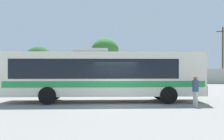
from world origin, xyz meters
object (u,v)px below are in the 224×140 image
object	(u,v)px
coach_bus_cream_green	(102,73)
utility_pole_near	(223,54)
roadside_tree_midleft	(105,50)
attendant_by_bus_door	(195,89)
parked_car_leftmost_white	(31,78)
parked_car_third_dark_blue	(125,79)
roadside_tree_left	(39,57)
parked_car_second_grey	(74,78)

from	to	relation	value
coach_bus_cream_green	utility_pole_near	size ratio (longest dim) A/B	1.54
coach_bus_cream_green	roadside_tree_midleft	xyz separation A→B (m)	(-2.95, 27.33, 3.25)
attendant_by_bus_door	parked_car_leftmost_white	world-z (taller)	attendant_by_bus_door
utility_pole_near	coach_bus_cream_green	bearing A→B (deg)	-121.41
coach_bus_cream_green	utility_pole_near	xyz separation A→B (m)	(14.80, 24.24, 2.44)
parked_car_third_dark_blue	attendant_by_bus_door	bearing A→B (deg)	-75.95
roadside_tree_left	parked_car_third_dark_blue	bearing A→B (deg)	-25.37
parked_car_leftmost_white	utility_pole_near	distance (m)	27.39
parked_car_second_grey	parked_car_third_dark_blue	bearing A→B (deg)	-2.04
roadside_tree_left	parked_car_leftmost_white	bearing A→B (deg)	-78.59
coach_bus_cream_green	parked_car_leftmost_white	bearing A→B (deg)	123.57
parked_car_leftmost_white	utility_pole_near	world-z (taller)	utility_pole_near
attendant_by_bus_door	roadside_tree_left	xyz separation A→B (m)	(-18.15, 24.96, 2.78)
roadside_tree_midleft	parked_car_second_grey	bearing A→B (deg)	-105.93
coach_bus_cream_green	roadside_tree_left	size ratio (longest dim) A/B	2.31
utility_pole_near	attendant_by_bus_door	bearing A→B (deg)	-109.95
parked_car_leftmost_white	attendant_by_bus_door	bearing A→B (deg)	-48.06
parked_car_third_dark_blue	roadside_tree_midleft	xyz separation A→B (m)	(-3.75, 10.31, 4.27)
parked_car_leftmost_white	roadside_tree_left	xyz separation A→B (m)	(-1.24, 6.14, 2.95)
parked_car_second_grey	roadside_tree_midleft	xyz separation A→B (m)	(2.88, 10.08, 4.26)
coach_bus_cream_green	utility_pole_near	distance (m)	28.51
parked_car_third_dark_blue	utility_pole_near	xyz separation A→B (m)	(14.00, 7.23, 3.46)
coach_bus_cream_green	roadside_tree_midleft	bearing A→B (deg)	96.16
attendant_by_bus_door	roadside_tree_midleft	world-z (taller)	roadside_tree_midleft
coach_bus_cream_green	parked_car_second_grey	world-z (taller)	coach_bus_cream_green
parked_car_leftmost_white	roadside_tree_midleft	xyz separation A→B (m)	(8.52, 10.05, 4.26)
utility_pole_near	roadside_tree_left	size ratio (longest dim) A/B	1.50
coach_bus_cream_green	parked_car_third_dark_blue	size ratio (longest dim) A/B	3.05
parked_car_third_dark_blue	roadside_tree_left	distance (m)	15.24
roadside_tree_left	roadside_tree_midleft	xyz separation A→B (m)	(9.76, 3.91, 1.31)
parked_car_second_grey	parked_car_third_dark_blue	world-z (taller)	parked_car_second_grey
parked_car_leftmost_white	roadside_tree_left	size ratio (longest dim) A/B	0.86
coach_bus_cream_green	parked_car_third_dark_blue	distance (m)	17.06
roadside_tree_midleft	utility_pole_near	bearing A→B (deg)	-9.87
utility_pole_near	roadside_tree_midleft	bearing A→B (deg)	170.13
parked_car_leftmost_white	roadside_tree_left	world-z (taller)	roadside_tree_left
coach_bus_cream_green	roadside_tree_left	bearing A→B (deg)	118.48
parked_car_leftmost_white	parked_car_third_dark_blue	distance (m)	12.27
attendant_by_bus_door	parked_car_third_dark_blue	size ratio (longest dim) A/B	0.41
attendant_by_bus_door	roadside_tree_left	bearing A→B (deg)	126.02
utility_pole_near	parked_car_second_grey	bearing A→B (deg)	-161.28
parked_car_third_dark_blue	parked_car_leftmost_white	bearing A→B (deg)	178.77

